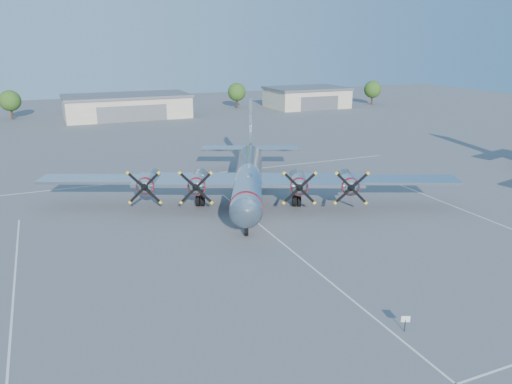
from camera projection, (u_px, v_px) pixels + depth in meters
name	position (u px, v px, depth m)	size (l,w,h in m)	color
ground	(277.00, 239.00, 45.87)	(260.00, 260.00, 0.00)	#5E5E61
parking_lines	(286.00, 246.00, 44.33)	(60.00, 50.08, 0.01)	silver
hangar_center	(127.00, 106.00, 117.12)	(28.60, 14.60, 5.40)	#B8B292
hangar_east	(307.00, 97.00, 135.22)	(20.60, 14.60, 5.40)	#B8B292
tree_west	(10.00, 101.00, 114.31)	(4.80, 4.80, 6.64)	#382619
tree_east	(237.00, 92.00, 133.30)	(4.80, 4.80, 6.64)	#382619
tree_far_east	(373.00, 89.00, 140.60)	(4.80, 4.80, 6.64)	#382619
main_bomber_b29	(249.00, 201.00, 56.90)	(45.09, 30.84, 9.97)	silver
info_placard	(405.00, 321.00, 31.15)	(0.54, 0.26, 1.09)	black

